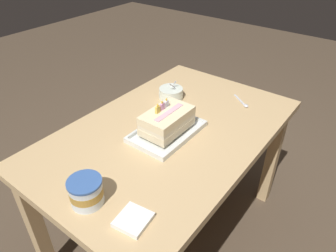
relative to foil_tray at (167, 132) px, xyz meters
The scene contains 8 objects.
ground_plane 0.70m from the foil_tray, 22.12° to the left, with size 8.00×8.00×0.00m, color #4C3D2D.
dining_table 0.10m from the foil_tray, 22.12° to the left, with size 1.23×0.78×0.69m.
foil_tray is the anchor object (origin of this frame).
birthday_cake 0.06m from the foil_tray, 90.00° to the left, with size 0.23×0.14×0.13m.
bowl_stack 0.33m from the foil_tray, 33.98° to the left, with size 0.13×0.13×0.10m.
ice_cream_tub 0.47m from the foil_tray, behind, with size 0.11×0.11×0.09m.
serving_spoon_near_tray 0.46m from the foil_tray, 19.52° to the right, with size 0.10×0.12×0.01m.
napkin_pile 0.48m from the foil_tray, 154.95° to the right, with size 0.12×0.11×0.02m.
Camera 1 is at (-0.91, -0.69, 1.49)m, focal length 33.18 mm.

